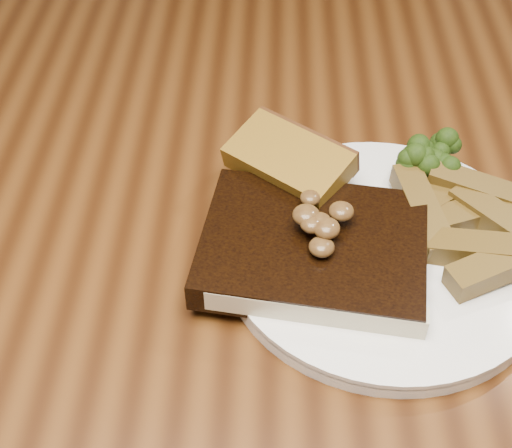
{
  "coord_description": "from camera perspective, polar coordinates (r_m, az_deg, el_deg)",
  "views": [
    {
      "loc": [
        0.01,
        -0.41,
        1.19
      ],
      "look_at": [
        0.0,
        -0.01,
        0.78
      ],
      "focal_mm": 50.0,
      "sensor_mm": 36.0,
      "label": 1
    }
  ],
  "objects": [
    {
      "name": "steak_bone",
      "position": [
        0.52,
        4.7,
        -7.0
      ],
      "size": [
        0.16,
        0.04,
        0.02
      ],
      "primitive_type": "cube",
      "rotation": [
        0.0,
        0.0,
        -0.14
      ],
      "color": "beige",
      "rests_on": "plate"
    },
    {
      "name": "garlic_bread",
      "position": [
        0.62,
        2.55,
        3.75
      ],
      "size": [
        0.12,
        0.11,
        0.02
      ],
      "primitive_type": "cube",
      "rotation": [
        0.0,
        0.0,
        -0.64
      ],
      "color": "olive",
      "rests_on": "plate"
    },
    {
      "name": "mushroom_pile",
      "position": [
        0.54,
        5.29,
        0.32
      ],
      "size": [
        0.06,
        0.06,
        0.03
      ],
      "primitive_type": null,
      "color": "brown",
      "rests_on": "steak"
    },
    {
      "name": "broccoli_cluster",
      "position": [
        0.63,
        13.25,
        4.47
      ],
      "size": [
        0.06,
        0.06,
        0.04
      ],
      "primitive_type": null,
      "color": "#23390D",
      "rests_on": "plate"
    },
    {
      "name": "plate",
      "position": [
        0.59,
        10.12,
        -2.33
      ],
      "size": [
        0.3,
        0.3,
        0.01
      ],
      "primitive_type": "cylinder",
      "rotation": [
        0.0,
        0.0,
        0.19
      ],
      "color": "white",
      "rests_on": "dining_table"
    },
    {
      "name": "steak",
      "position": [
        0.56,
        4.56,
        -1.96
      ],
      "size": [
        0.19,
        0.16,
        0.03
      ],
      "primitive_type": "cube",
      "rotation": [
        0.0,
        0.0,
        -0.14
      ],
      "color": "black",
      "rests_on": "plate"
    },
    {
      "name": "potato_wedges",
      "position": [
        0.59,
        17.27,
        -1.5
      ],
      "size": [
        0.12,
        0.12,
        0.02
      ],
      "primitive_type": null,
      "color": "brown",
      "rests_on": "plate"
    },
    {
      "name": "chair_far",
      "position": [
        1.32,
        1.47,
        15.39
      ],
      "size": [
        0.59,
        0.59,
        0.94
      ],
      "rotation": [
        0.0,
        0.0,
        3.56
      ],
      "color": "black",
      "rests_on": "ground"
    },
    {
      "name": "dining_table",
      "position": [
        0.67,
        -0.18,
        -6.42
      ],
      "size": [
        1.6,
        0.9,
        0.75
      ],
      "color": "#4D290F",
      "rests_on": "ground"
    }
  ]
}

